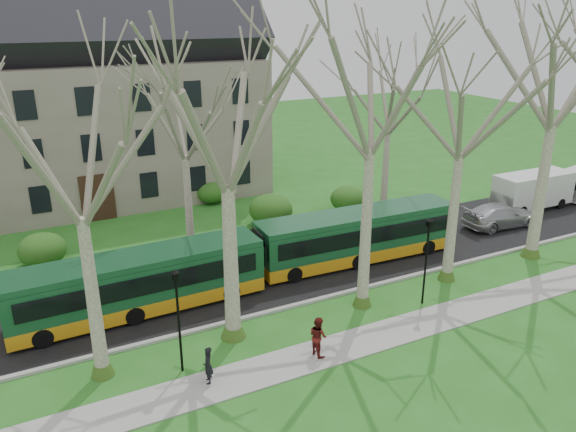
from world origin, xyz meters
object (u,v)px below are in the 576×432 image
object	(u,v)px
bus_lead	(139,282)
pedestrian_a	(208,365)
pedestrian_b	(318,336)
van_a	(533,191)
bus_follow	(358,235)
sedan	(500,215)

from	to	relation	value
bus_lead	pedestrian_a	world-z (taller)	bus_lead
bus_lead	pedestrian_b	distance (m)	8.91
bus_lead	van_a	distance (m)	28.29
bus_follow	sedan	xyz separation A→B (m)	(11.23, 0.12, -0.71)
bus_lead	pedestrian_a	distance (m)	6.73
sedan	pedestrian_b	distance (m)	19.28
van_a	bus_lead	bearing A→B (deg)	-174.82
pedestrian_a	pedestrian_b	xyz separation A→B (m)	(4.63, -0.27, 0.11)
sedan	pedestrian_a	distance (m)	23.55
bus_follow	pedestrian_b	bearing A→B (deg)	-130.55
bus_follow	sedan	size ratio (longest dim) A/B	2.24
bus_lead	sedan	xyz separation A→B (m)	(23.49, 0.39, -0.70)
bus_follow	pedestrian_a	bearing A→B (deg)	-146.28
pedestrian_a	sedan	bearing A→B (deg)	121.02
pedestrian_b	van_a	bearing A→B (deg)	-75.74
pedestrian_a	van_a	bearing A→B (deg)	121.28
bus_lead	pedestrian_a	xyz separation A→B (m)	(1.00, -6.62, -0.71)
van_a	pedestrian_a	size ratio (longest dim) A/B	3.92
sedan	pedestrian_a	bearing A→B (deg)	110.99
pedestrian_b	bus_follow	bearing A→B (deg)	-50.03
sedan	pedestrian_a	world-z (taller)	sedan
bus_lead	pedestrian_a	size ratio (longest dim) A/B	7.81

